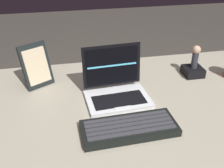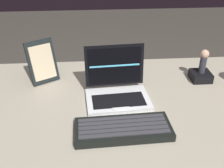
# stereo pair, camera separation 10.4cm
# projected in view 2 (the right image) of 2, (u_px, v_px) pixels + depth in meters

# --- Properties ---
(desk) EXTENTS (1.30, 0.80, 0.71)m
(desk) POSITION_uv_depth(u_px,v_px,m) (130.00, 117.00, 1.10)
(desk) COLOR #A59D88
(desk) RESTS_ON ground
(laptop_front) EXTENTS (0.26, 0.21, 0.20)m
(laptop_front) POSITION_uv_depth(u_px,v_px,m) (117.00, 89.00, 1.08)
(laptop_front) COLOR silver
(laptop_front) RESTS_ON desk
(external_keyboard) EXTENTS (0.33, 0.15, 0.03)m
(external_keyboard) POSITION_uv_depth(u_px,v_px,m) (123.00, 129.00, 0.91)
(external_keyboard) COLOR black
(external_keyboard) RESTS_ON desk
(photo_frame) EXTENTS (0.14, 0.12, 0.19)m
(photo_frame) POSITION_uv_depth(u_px,v_px,m) (42.00, 62.00, 1.18)
(photo_frame) COLOR black
(photo_frame) RESTS_ON desk
(figurine_stand) EXTENTS (0.09, 0.09, 0.04)m
(figurine_stand) POSITION_uv_depth(u_px,v_px,m) (200.00, 76.00, 1.22)
(figurine_stand) COLOR black
(figurine_stand) RESTS_ON desk
(figurine) EXTENTS (0.04, 0.04, 0.11)m
(figurine) POSITION_uv_depth(u_px,v_px,m) (204.00, 60.00, 1.18)
(figurine) COLOR #31333E
(figurine) RESTS_ON figurine_stand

